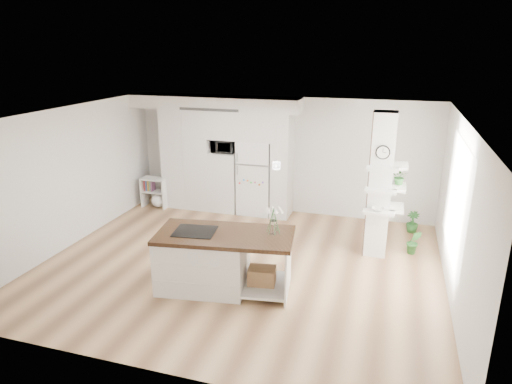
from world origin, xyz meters
TOP-DOWN VIEW (x-y plane):
  - floor at (0.00, 0.00)m, footprint 7.00×6.00m
  - room at (0.00, 0.00)m, footprint 7.04×6.04m
  - cabinet_wall at (-1.45, 2.67)m, footprint 4.00×0.71m
  - refrigerator at (-0.53, 2.68)m, footprint 0.78×0.69m
  - column at (2.38, 1.13)m, footprint 0.69×0.90m
  - window at (3.48, 0.30)m, footprint 0.00×2.40m
  - pendant_light at (1.70, 0.15)m, footprint 0.12×0.12m
  - kitchen_island at (-0.20, -0.90)m, footprint 2.28×1.32m
  - bookshelf at (-2.97, 2.34)m, footprint 0.62×0.36m
  - floor_plant_a at (3.00, 1.39)m, footprint 0.28×0.23m
  - floor_plant_b at (3.00, 2.50)m, footprint 0.33×0.33m
  - microwave at (-1.27, 2.62)m, footprint 0.54×0.37m
  - shelf_plant at (2.63, 1.30)m, footprint 0.27×0.23m
  - decor_bowl at (2.30, 0.90)m, footprint 0.22×0.22m

SIDE VIEW (x-z plane):
  - floor at x=0.00m, z-range -0.01..0.01m
  - floor_plant_b at x=3.00m, z-range 0.00..0.45m
  - floor_plant_a at x=3.00m, z-range 0.00..0.48m
  - bookshelf at x=-2.97m, z-range -0.05..0.68m
  - kitchen_island at x=-0.20m, z-range -0.27..1.27m
  - refrigerator at x=-0.53m, z-range 0.00..1.75m
  - decor_bowl at x=2.30m, z-range 0.98..1.03m
  - column at x=2.38m, z-range 0.00..2.70m
  - window at x=3.48m, z-range 0.30..2.70m
  - cabinet_wall at x=-1.45m, z-range 0.16..2.86m
  - shelf_plant at x=2.63m, z-range 1.38..1.67m
  - microwave at x=-1.27m, z-range 1.42..1.72m
  - room at x=0.00m, z-range 0.50..3.22m
  - pendant_light at x=1.70m, z-range 2.07..2.17m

